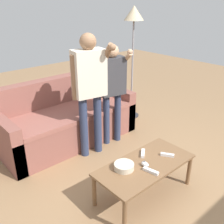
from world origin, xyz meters
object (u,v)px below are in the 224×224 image
at_px(coffee_table, 145,168).
at_px(player_right, 112,84).
at_px(floor_lamp, 134,24).
at_px(couch, 67,120).
at_px(game_remote_wand_spare, 167,155).
at_px(snack_bowl, 124,166).
at_px(player_center, 90,83).
at_px(game_remote_wand_near, 151,171).
at_px(game_remote_wand_far, 143,153).
at_px(game_remote_nunchuk, 145,164).

distance_m(coffee_table, player_right, 1.31).
bearing_deg(floor_lamp, couch, 178.80).
xyz_separation_m(player_right, game_remote_wand_spare, (-0.21, -1.14, -0.49)).
height_order(snack_bowl, floor_lamp, floor_lamp).
xyz_separation_m(player_center, game_remote_wand_spare, (0.21, -1.09, -0.60)).
bearing_deg(couch, game_remote_wand_spare, -81.16).
distance_m(player_center, game_remote_wand_near, 1.31).
relative_size(snack_bowl, floor_lamp, 0.11).
height_order(floor_lamp, player_center, floor_lamp).
relative_size(game_remote_wand_near, game_remote_wand_spare, 1.19).
bearing_deg(coffee_table, game_remote_wand_near, -116.68).
xyz_separation_m(floor_lamp, game_remote_wand_far, (-1.24, -1.40, -1.18)).
height_order(game_remote_wand_near, game_remote_wand_far, same).
bearing_deg(game_remote_wand_near, snack_bowl, 126.13).
bearing_deg(player_right, game_remote_wand_spare, -100.34).
relative_size(game_remote_nunchuk, game_remote_wand_near, 0.52).
bearing_deg(player_center, game_remote_wand_near, -97.23).
bearing_deg(game_remote_wand_spare, game_remote_wand_far, 131.66).
xyz_separation_m(snack_bowl, game_remote_wand_spare, (0.51, -0.15, -0.01)).
bearing_deg(player_center, coffee_table, -94.53).
distance_m(floor_lamp, player_right, 1.20).
height_order(coffee_table, floor_lamp, floor_lamp).
xyz_separation_m(player_right, game_remote_wand_near, (-0.56, -1.21, -0.49)).
xyz_separation_m(couch, player_center, (0.05, -0.54, 0.69)).
bearing_deg(game_remote_wand_spare, couch, 98.84).
bearing_deg(game_remote_wand_spare, player_center, 100.71).
bearing_deg(floor_lamp, coffee_table, -131.38).
bearing_deg(game_remote_nunchuk, game_remote_wand_far, 47.90).
bearing_deg(game_remote_wand_spare, player_right, 79.66).
bearing_deg(floor_lamp, game_remote_wand_near, -130.41).
relative_size(couch, game_remote_nunchuk, 22.27).
bearing_deg(game_remote_nunchuk, coffee_table, 36.92).
distance_m(game_remote_wand_near, game_remote_wand_far, 0.32).
height_order(game_remote_nunchuk, player_right, player_right).
bearing_deg(coffee_table, player_center, 85.47).
relative_size(floor_lamp, player_right, 1.31).
bearing_deg(game_remote_wand_near, game_remote_wand_far, 56.20).
bearing_deg(game_remote_nunchuk, snack_bowl, 150.70).
xyz_separation_m(snack_bowl, player_center, (0.30, 0.94, 0.59)).
bearing_deg(couch, coffee_table, -91.26).
xyz_separation_m(game_remote_wand_near, game_remote_wand_spare, (0.35, 0.07, 0.00)).
xyz_separation_m(couch, game_remote_wand_near, (-0.10, -1.70, 0.09)).
distance_m(coffee_table, game_remote_wand_spare, 0.30).
distance_m(player_right, player_center, 0.43).
bearing_deg(game_remote_nunchuk, player_center, 83.91).
xyz_separation_m(snack_bowl, game_remote_nunchuk, (0.19, -0.11, -0.01)).
height_order(player_center, game_remote_wand_spare, player_center).
height_order(floor_lamp, game_remote_wand_spare, floor_lamp).
bearing_deg(game_remote_wand_near, couch, 86.63).
relative_size(snack_bowl, game_remote_wand_far, 1.45).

